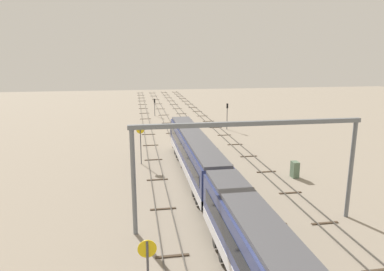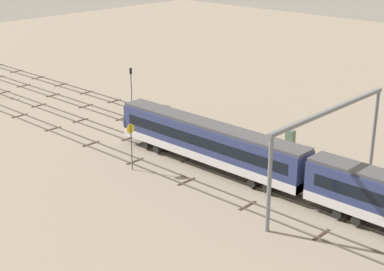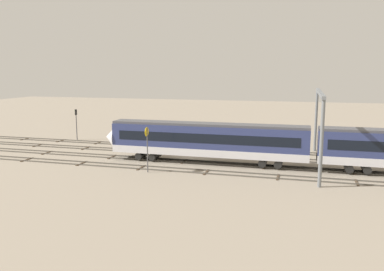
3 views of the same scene
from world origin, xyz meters
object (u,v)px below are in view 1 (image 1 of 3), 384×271
signal_light_trackside_departure (155,105)px  relay_cabinet (295,169)px  overhead_gantry (249,148)px  speed_sign_near_foreground (141,139)px  signal_light_trackside_approach (227,113)px

signal_light_trackside_departure → relay_cabinet: 46.74m
relay_cabinet → signal_light_trackside_departure: bearing=16.8°
overhead_gantry → speed_sign_near_foreground: 20.35m
overhead_gantry → speed_sign_near_foreground: overhead_gantry is taller
signal_light_trackside_approach → signal_light_trackside_departure: bearing=36.0°
overhead_gantry → signal_light_trackside_departure: size_ratio=4.75×
overhead_gantry → signal_light_trackside_approach: (37.44, -8.39, -3.42)m
signal_light_trackside_approach → relay_cabinet: 27.33m
signal_light_trackside_departure → relay_cabinet: (-44.71, -13.51, -1.70)m
signal_light_trackside_departure → overhead_gantry: bearing=-175.5°
overhead_gantry → signal_light_trackside_approach: bearing=-12.6°
speed_sign_near_foreground → signal_light_trackside_approach: size_ratio=1.02×
signal_light_trackside_approach → relay_cabinet: bearing=-178.3°
overhead_gantry → signal_light_trackside_departure: (54.93, 4.31, -4.03)m
signal_light_trackside_approach → signal_light_trackside_departure: 21.62m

